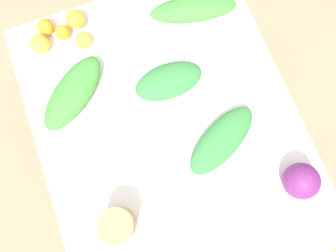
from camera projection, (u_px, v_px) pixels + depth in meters
The scene contains 13 objects.
ground_plane at pixel (168, 154), 2.13m from camera, with size 8.00×8.00×0.00m, color #937A5B.
dining_table at pixel (168, 132), 1.46m from camera, with size 1.36×1.08×0.77m.
cabbage_purple at pixel (301, 181), 1.25m from camera, with size 0.14×0.14×0.14m, color #6B2366.
paper_bag at pixel (118, 225), 1.22m from camera, with size 0.13×0.13×0.14m, color #A87F51.
greens_bunch_dandelion at pixel (169, 81), 1.38m from camera, with size 0.29×0.15×0.07m, color #337538.
greens_bunch_kale at pixel (73, 93), 1.36m from camera, with size 0.36×0.15×0.09m, color #3D8433.
greens_bunch_chard at pixel (222, 140), 1.33m from camera, with size 0.36×0.14×0.07m, color #337538.
greens_bunch_scallion at pixel (193, 9), 1.46m from camera, with size 0.39×0.13×0.07m, color #3D8433.
orange_0 at pixel (40, 44), 1.42m from camera, with size 0.08×0.08×0.08m, color #F9A833.
orange_1 at pixel (83, 41), 1.43m from camera, with size 0.07×0.07×0.07m, color #F9A833.
orange_2 at pixel (76, 19), 1.44m from camera, with size 0.08×0.08×0.08m, color orange.
orange_3 at pixel (62, 33), 1.44m from camera, with size 0.07×0.07×0.07m, color orange.
orange_4 at pixel (45, 27), 1.44m from camera, with size 0.07×0.07×0.07m, color orange.
Camera 1 is at (0.29, -0.11, 2.11)m, focal length 35.00 mm.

